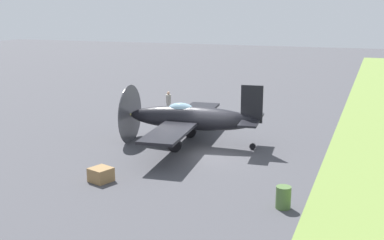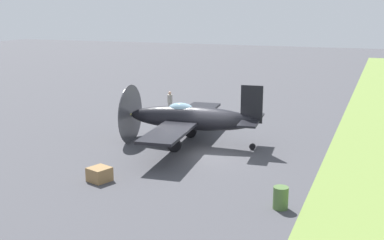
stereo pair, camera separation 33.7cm
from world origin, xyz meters
name	(u,v)px [view 1 (the left image)]	position (x,y,z in m)	size (l,w,h in m)	color
ground_plane	(207,154)	(0.00, 0.00, 0.00)	(160.00, 160.00, 0.00)	#424247
airplane_lead	(189,118)	(1.38, 1.60, 1.59)	(10.70, 8.48, 3.80)	black
ground_crew_chief	(169,102)	(8.60, 6.09, 0.91)	(0.61, 0.38, 1.73)	#9E998E
fuel_drum	(283,197)	(-5.85, -5.21, 0.45)	(0.60, 0.60, 0.90)	#476633
supply_crate	(101,175)	(-5.78, 3.12, 0.32)	(0.90, 0.90, 0.64)	olive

